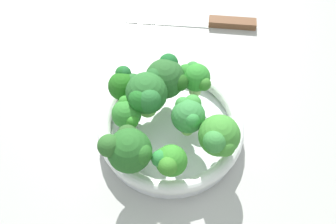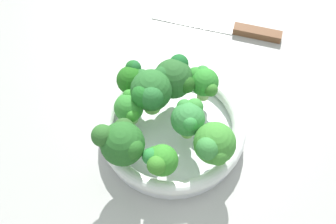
# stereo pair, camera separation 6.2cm
# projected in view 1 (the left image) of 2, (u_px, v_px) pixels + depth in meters

# --- Properties ---
(ground_plane) EXTENTS (1.30, 1.30, 0.03)m
(ground_plane) POSITION_uv_depth(u_px,v_px,m) (173.00, 148.00, 0.68)
(ground_plane) COLOR #A6A6A2
(bowl) EXTENTS (0.24, 0.24, 0.04)m
(bowl) POSITION_uv_depth(u_px,v_px,m) (168.00, 129.00, 0.66)
(bowl) COLOR white
(bowl) RESTS_ON ground_plane
(broccoli_floret_0) EXTENTS (0.07, 0.07, 0.08)m
(broccoli_floret_0) POSITION_uv_depth(u_px,v_px,m) (146.00, 95.00, 0.62)
(broccoli_floret_0) COLOR #7CC256
(broccoli_floret_0) RESTS_ON bowl
(broccoli_floret_1) EXTENTS (0.05, 0.05, 0.06)m
(broccoli_floret_1) POSITION_uv_depth(u_px,v_px,m) (124.00, 84.00, 0.65)
(broccoli_floret_1) COLOR #7BBB57
(broccoli_floret_1) RESTS_ON bowl
(broccoli_floret_2) EXTENTS (0.05, 0.06, 0.07)m
(broccoli_floret_2) POSITION_uv_depth(u_px,v_px,m) (188.00, 114.00, 0.60)
(broccoli_floret_2) COLOR #7DB952
(broccoli_floret_2) RESTS_ON bowl
(broccoli_floret_3) EXTENTS (0.05, 0.05, 0.06)m
(broccoli_floret_3) POSITION_uv_depth(u_px,v_px,m) (195.00, 77.00, 0.65)
(broccoli_floret_3) COLOR #95C36A
(broccoli_floret_3) RESTS_ON bowl
(broccoli_floret_4) EXTENTS (0.05, 0.05, 0.06)m
(broccoli_floret_4) POSITION_uv_depth(u_px,v_px,m) (127.00, 114.00, 0.62)
(broccoli_floret_4) COLOR #7CBA5E
(broccoli_floret_4) RESTS_ON bowl
(broccoli_floret_5) EXTENTS (0.07, 0.07, 0.07)m
(broccoli_floret_5) POSITION_uv_depth(u_px,v_px,m) (167.00, 78.00, 0.64)
(broccoli_floret_5) COLOR #94D669
(broccoli_floret_5) RESTS_ON bowl
(broccoli_floret_6) EXTENTS (0.08, 0.07, 0.08)m
(broccoli_floret_6) POSITION_uv_depth(u_px,v_px,m) (128.00, 149.00, 0.56)
(broccoli_floret_6) COLOR #90C96C
(broccoli_floret_6) RESTS_ON bowl
(broccoli_floret_7) EXTENTS (0.06, 0.07, 0.07)m
(broccoli_floret_7) POSITION_uv_depth(u_px,v_px,m) (219.00, 138.00, 0.58)
(broccoli_floret_7) COLOR #7FBC4E
(broccoli_floret_7) RESTS_ON bowl
(broccoli_floret_8) EXTENTS (0.05, 0.05, 0.06)m
(broccoli_floret_8) POSITION_uv_depth(u_px,v_px,m) (169.00, 161.00, 0.57)
(broccoli_floret_8) COLOR #A2CF67
(broccoli_floret_8) RESTS_ON bowl
(knife) EXTENTS (0.26, 0.09, 0.01)m
(knife) POSITION_uv_depth(u_px,v_px,m) (209.00, 22.00, 0.82)
(knife) COLOR silver
(knife) RESTS_ON ground_plane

